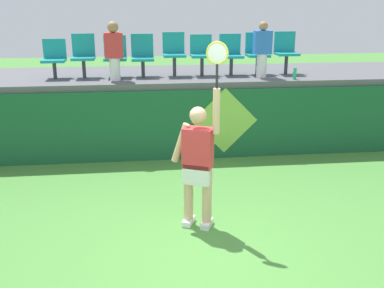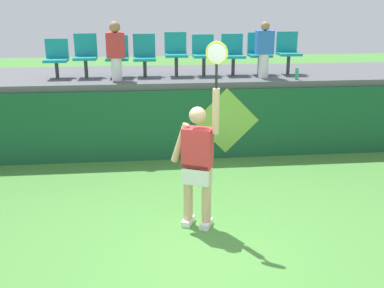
% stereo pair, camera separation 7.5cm
% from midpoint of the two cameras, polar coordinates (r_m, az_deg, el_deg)
% --- Properties ---
extents(ground_plane, '(40.00, 40.00, 0.00)m').
position_cam_midpoint_polar(ground_plane, '(5.74, 0.93, -13.53)').
color(ground_plane, '#478438').
extents(court_back_wall, '(13.47, 0.20, 1.35)m').
position_cam_midpoint_polar(court_back_wall, '(8.75, -2.14, 2.47)').
color(court_back_wall, '#195633').
rests_on(court_back_wall, ground_plane).
extents(spectator_platform, '(13.47, 2.41, 0.12)m').
position_cam_midpoint_polar(spectator_platform, '(9.72, -2.75, 8.44)').
color(spectator_platform, '#56565B').
rests_on(spectator_platform, court_back_wall).
extents(tennis_player, '(0.71, 0.39, 2.49)m').
position_cam_midpoint_polar(tennis_player, '(6.01, 0.43, -2.12)').
color(tennis_player, white).
rests_on(tennis_player, ground_plane).
extents(tennis_ball, '(0.07, 0.07, 0.07)m').
position_cam_midpoint_polar(tennis_ball, '(6.72, -1.04, -8.24)').
color(tennis_ball, '#D1E533').
rests_on(tennis_ball, ground_plane).
extents(water_bottle, '(0.06, 0.06, 0.22)m').
position_cam_midpoint_polar(water_bottle, '(9.15, 12.45, 8.56)').
color(water_bottle, '#26B272').
rests_on(water_bottle, spectator_platform).
extents(stadium_chair_0, '(0.44, 0.42, 0.75)m').
position_cam_midpoint_polar(stadium_chair_0, '(9.46, -17.00, 10.33)').
color(stadium_chair_0, '#38383D').
rests_on(stadium_chair_0, spectator_platform).
extents(stadium_chair_1, '(0.44, 0.42, 0.84)m').
position_cam_midpoint_polar(stadium_chair_1, '(9.38, -13.59, 10.86)').
color(stadium_chair_1, '#38383D').
rests_on(stadium_chair_1, spectator_platform).
extents(stadium_chair_2, '(0.44, 0.42, 0.80)m').
position_cam_midpoint_polar(stadium_chair_2, '(9.33, -9.77, 10.92)').
color(stadium_chair_2, '#38383D').
rests_on(stadium_chair_2, spectator_platform).
extents(stadium_chair_3, '(0.44, 0.42, 0.83)m').
position_cam_midpoint_polar(stadium_chair_3, '(9.32, -6.41, 11.07)').
color(stadium_chair_3, '#38383D').
rests_on(stadium_chair_3, spectator_platform).
extents(stadium_chair_4, '(0.44, 0.42, 0.86)m').
position_cam_midpoint_polar(stadium_chair_4, '(9.33, -2.49, 11.44)').
color(stadium_chair_4, '#38383D').
rests_on(stadium_chair_4, spectator_platform).
extents(stadium_chair_5, '(0.44, 0.42, 0.81)m').
position_cam_midpoint_polar(stadium_chair_5, '(9.39, 0.97, 11.33)').
color(stadium_chair_5, '#38383D').
rests_on(stadium_chair_5, spectator_platform).
extents(stadium_chair_6, '(0.44, 0.42, 0.81)m').
position_cam_midpoint_polar(stadium_chair_6, '(9.49, 4.62, 11.30)').
color(stadium_chair_6, '#38383D').
rests_on(stadium_chair_6, spectator_platform).
extents(stadium_chair_7, '(0.44, 0.42, 0.84)m').
position_cam_midpoint_polar(stadium_chair_7, '(9.61, 7.87, 11.36)').
color(stadium_chair_7, '#38383D').
rests_on(stadium_chair_7, spectator_platform).
extents(stadium_chair_8, '(0.44, 0.42, 0.85)m').
position_cam_midpoint_polar(stadium_chair_8, '(9.78, 11.38, 11.38)').
color(stadium_chair_8, '#38383D').
rests_on(stadium_chair_8, spectator_platform).
extents(spectator_0, '(0.34, 0.21, 1.10)m').
position_cam_midpoint_polar(spectator_0, '(8.90, -9.94, 11.50)').
color(spectator_0, white).
rests_on(spectator_0, spectator_platform).
extents(spectator_1, '(0.34, 0.20, 1.08)m').
position_cam_midpoint_polar(spectator_1, '(9.22, 8.52, 11.64)').
color(spectator_1, white).
rests_on(spectator_1, spectator_platform).
extents(wall_signage_mount, '(1.27, 0.01, 1.38)m').
position_cam_midpoint_polar(wall_signage_mount, '(8.97, 3.75, -1.69)').
color(wall_signage_mount, '#195633').
rests_on(wall_signage_mount, ground_plane).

